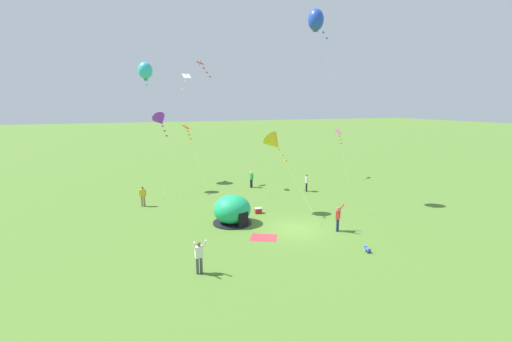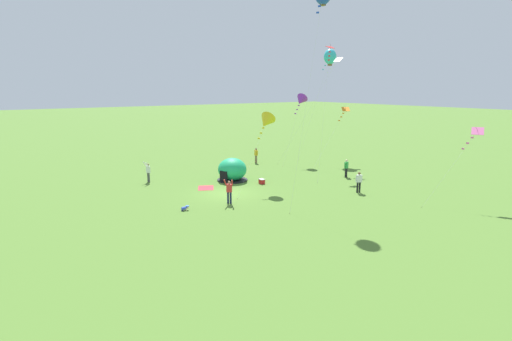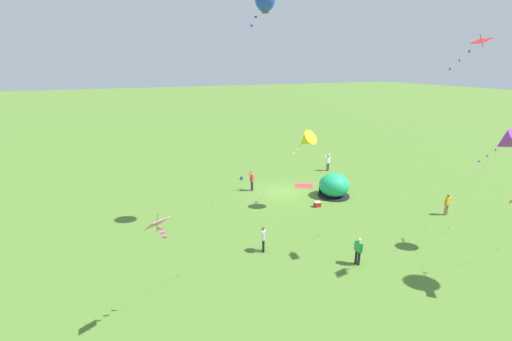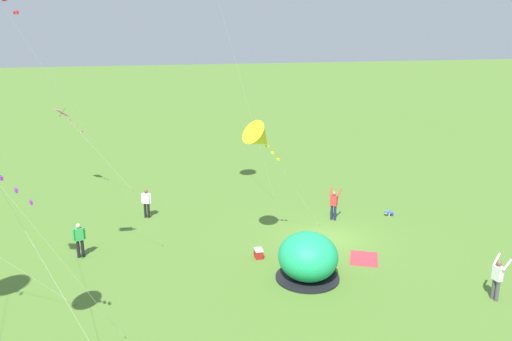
% 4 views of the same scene
% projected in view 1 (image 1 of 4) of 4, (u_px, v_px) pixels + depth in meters
% --- Properties ---
extents(ground_plane, '(300.00, 300.00, 0.00)m').
position_uv_depth(ground_plane, '(296.00, 229.00, 23.70)').
color(ground_plane, '#517A2D').
extents(popup_tent, '(2.81, 2.81, 2.10)m').
position_uv_depth(popup_tent, '(232.00, 210.00, 24.67)').
color(popup_tent, '#1EAD6B').
rests_on(popup_tent, ground).
extents(picnic_blanket, '(2.11, 1.96, 0.01)m').
position_uv_depth(picnic_blanket, '(264.00, 237.00, 22.19)').
color(picnic_blanket, '#CC333D').
rests_on(picnic_blanket, ground).
extents(cooler_box, '(0.55, 0.40, 0.44)m').
position_uv_depth(cooler_box, '(258.00, 211.00, 27.09)').
color(cooler_box, red).
rests_on(cooler_box, ground).
extents(toddler_crawling, '(0.27, 0.55, 0.32)m').
position_uv_depth(toddler_crawling, '(367.00, 249.00, 20.04)').
color(toddler_crawling, blue).
rests_on(toddler_crawling, ground).
extents(person_far_back, '(0.33, 0.57, 1.72)m').
position_uv_depth(person_far_back, '(251.00, 178.00, 35.31)').
color(person_far_back, black).
rests_on(person_far_back, ground).
extents(person_near_tent, '(0.37, 0.55, 1.72)m').
position_uv_depth(person_near_tent, '(307.00, 182.00, 33.75)').
color(person_near_tent, black).
rests_on(person_near_tent, ground).
extents(person_flying_kite, '(0.71, 0.70, 1.89)m').
position_uv_depth(person_flying_kite, '(338.00, 217.00, 23.13)').
color(person_flying_kite, '#1E2347').
rests_on(person_flying_kite, ground).
extents(person_strolling, '(0.59, 0.24, 1.72)m').
position_uv_depth(person_strolling, '(143.00, 195.00, 28.78)').
color(person_strolling, '#8C7251').
rests_on(person_strolling, ground).
extents(person_with_toddler, '(0.68, 0.50, 1.89)m').
position_uv_depth(person_with_toddler, '(199.00, 255.00, 17.30)').
color(person_with_toddler, '#4C4C51').
rests_on(person_with_toddler, ground).
extents(kite_red, '(5.14, 6.18, 12.75)m').
position_uv_depth(kite_red, '(204.00, 69.00, 33.12)').
color(kite_red, silver).
rests_on(kite_red, ground).
extents(kite_white, '(4.02, 5.68, 11.67)m').
position_uv_depth(kite_white, '(185.00, 80.00, 34.91)').
color(kite_white, silver).
rests_on(kite_white, ground).
extents(kite_orange, '(1.48, 6.15, 6.39)m').
position_uv_depth(kite_orange, '(187.00, 129.00, 37.33)').
color(kite_orange, silver).
rests_on(kite_orange, ground).
extents(kite_blue, '(3.18, 5.57, 16.03)m').
position_uv_depth(kite_blue, '(316.00, 20.00, 27.51)').
color(kite_blue, silver).
rests_on(kite_blue, ground).
extents(kite_yellow, '(2.77, 5.09, 6.47)m').
position_uv_depth(kite_yellow, '(274.00, 143.00, 26.08)').
color(kite_yellow, silver).
rests_on(kite_yellow, ground).
extents(kite_purple, '(2.08, 4.39, 7.78)m').
position_uv_depth(kite_purple, '(160.00, 121.00, 32.58)').
color(kite_purple, silver).
rests_on(kite_purple, ground).
extents(kite_cyan, '(1.48, 5.33, 12.87)m').
position_uv_depth(kite_cyan, '(145.00, 71.00, 36.04)').
color(kite_cyan, silver).
rests_on(kite_cyan, ground).
extents(kite_pink, '(1.81, 4.63, 5.67)m').
position_uv_depth(kite_pink, '(339.00, 134.00, 39.37)').
color(kite_pink, silver).
rests_on(kite_pink, ground).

